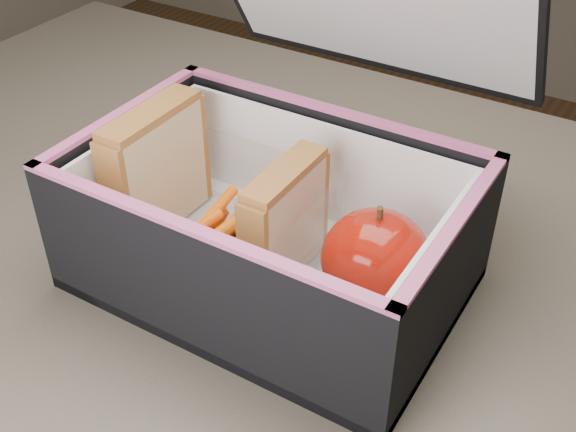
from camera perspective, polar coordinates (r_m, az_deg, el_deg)
kitchen_table at (r=0.68m, az=-0.10°, el=-10.40°), size 1.20×0.80×0.75m
lunch_bag at (r=0.57m, az=-1.10°, el=0.15°), size 0.30×0.31×0.28m
plastic_tub at (r=0.60m, az=-5.44°, el=0.17°), size 0.17×0.12×0.07m
sandwich_left at (r=0.62m, az=-10.34°, el=3.66°), size 0.03×0.10×0.11m
sandwich_right at (r=0.56m, az=-0.24°, el=-0.52°), size 0.02×0.09×0.10m
carrot_sticks at (r=0.61m, az=-5.26°, el=-0.90°), size 0.05×0.14×0.03m
paper_napkin at (r=0.58m, az=6.45°, el=-6.01°), size 0.08×0.08×0.01m
red_apple at (r=0.54m, az=6.94°, el=-3.41°), size 0.09×0.09×0.09m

